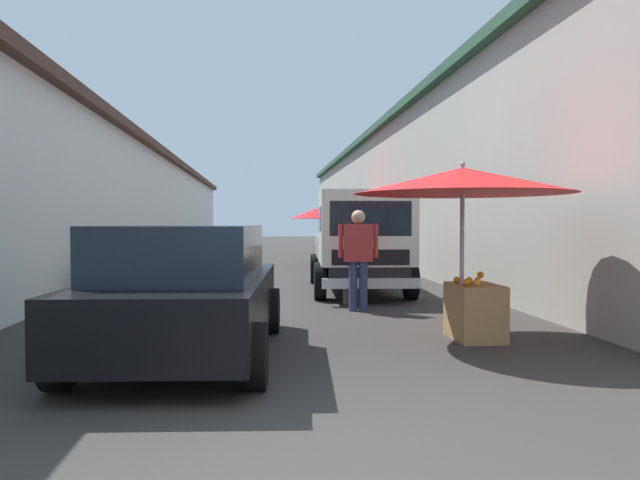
{
  "coord_description": "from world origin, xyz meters",
  "views": [
    {
      "loc": [
        -2.82,
        0.33,
        1.48
      ],
      "look_at": [
        7.91,
        -0.73,
        1.16
      ],
      "focal_mm": 32.54,
      "sensor_mm": 36.0,
      "label": 1
    }
  ],
  "objects_px": {
    "fruit_stall_far_right": "(352,214)",
    "parked_scooter": "(102,276)",
    "vendor_by_crates": "(358,252)",
    "delivery_truck": "(362,244)",
    "fruit_stall_far_left": "(464,196)",
    "vendor_in_shade": "(351,253)",
    "fruit_stall_near_right": "(324,219)",
    "hatchback_car": "(187,290)"
  },
  "relations": [
    {
      "from": "hatchback_car",
      "to": "vendor_by_crates",
      "type": "bearing_deg",
      "value": -38.34
    },
    {
      "from": "parked_scooter",
      "to": "vendor_in_shade",
      "type": "bearing_deg",
      "value": -103.94
    },
    {
      "from": "hatchback_car",
      "to": "delivery_truck",
      "type": "bearing_deg",
      "value": -28.9
    },
    {
      "from": "fruit_stall_far_left",
      "to": "vendor_in_shade",
      "type": "xyz_separation_m",
      "value": [
        3.32,
        0.93,
        -0.9
      ]
    },
    {
      "from": "fruit_stall_far_right",
      "to": "parked_scooter",
      "type": "xyz_separation_m",
      "value": [
        -9.81,
        6.44,
        -1.34
      ]
    },
    {
      "from": "vendor_by_crates",
      "to": "parked_scooter",
      "type": "bearing_deg",
      "value": 66.57
    },
    {
      "from": "vendor_by_crates",
      "to": "fruit_stall_far_right",
      "type": "bearing_deg",
      "value": -8.36
    },
    {
      "from": "vendor_by_crates",
      "to": "parked_scooter",
      "type": "distance_m",
      "value": 5.15
    },
    {
      "from": "fruit_stall_far_right",
      "to": "vendor_in_shade",
      "type": "xyz_separation_m",
      "value": [
        -10.98,
        1.73,
        -0.87
      ]
    },
    {
      "from": "delivery_truck",
      "to": "vendor_by_crates",
      "type": "distance_m",
      "value": 2.12
    },
    {
      "from": "vendor_by_crates",
      "to": "vendor_in_shade",
      "type": "xyz_separation_m",
      "value": [
        0.87,
        -0.01,
        -0.06
      ]
    },
    {
      "from": "fruit_stall_near_right",
      "to": "parked_scooter",
      "type": "distance_m",
      "value": 8.91
    },
    {
      "from": "fruit_stall_far_left",
      "to": "delivery_truck",
      "type": "bearing_deg",
      "value": 6.56
    },
    {
      "from": "fruit_stall_far_right",
      "to": "vendor_by_crates",
      "type": "xyz_separation_m",
      "value": [
        -11.85,
        1.74,
        -0.81
      ]
    },
    {
      "from": "fruit_stall_far_right",
      "to": "parked_scooter",
      "type": "distance_m",
      "value": 11.82
    },
    {
      "from": "fruit_stall_far_right",
      "to": "vendor_in_shade",
      "type": "height_order",
      "value": "fruit_stall_far_right"
    },
    {
      "from": "delivery_truck",
      "to": "vendor_in_shade",
      "type": "bearing_deg",
      "value": 161.38
    },
    {
      "from": "fruit_stall_far_left",
      "to": "vendor_in_shade",
      "type": "bearing_deg",
      "value": 15.64
    },
    {
      "from": "parked_scooter",
      "to": "delivery_truck",
      "type": "bearing_deg",
      "value": -89.52
    },
    {
      "from": "fruit_stall_far_right",
      "to": "fruit_stall_far_left",
      "type": "bearing_deg",
      "value": 176.79
    },
    {
      "from": "fruit_stall_near_right",
      "to": "fruit_stall_far_left",
      "type": "xyz_separation_m",
      "value": [
        -11.71,
        -0.54,
        0.23
      ]
    },
    {
      "from": "fruit_stall_near_right",
      "to": "parked_scooter",
      "type": "bearing_deg",
      "value": 144.77
    },
    {
      "from": "hatchback_car",
      "to": "vendor_in_shade",
      "type": "xyz_separation_m",
      "value": [
        3.93,
        -2.43,
        0.18
      ]
    },
    {
      "from": "hatchback_car",
      "to": "delivery_truck",
      "type": "height_order",
      "value": "delivery_truck"
    },
    {
      "from": "fruit_stall_far_left",
      "to": "fruit_stall_far_right",
      "type": "height_order",
      "value": "fruit_stall_far_right"
    },
    {
      "from": "fruit_stall_far_left",
      "to": "fruit_stall_near_right",
      "type": "bearing_deg",
      "value": 2.65
    },
    {
      "from": "fruit_stall_near_right",
      "to": "fruit_stall_far_right",
      "type": "xyz_separation_m",
      "value": [
        2.6,
        -1.35,
        0.2
      ]
    },
    {
      "from": "vendor_in_shade",
      "to": "hatchback_car",
      "type": "bearing_deg",
      "value": 148.26
    },
    {
      "from": "vendor_in_shade",
      "to": "parked_scooter",
      "type": "bearing_deg",
      "value": 76.06
    },
    {
      "from": "fruit_stall_far_right",
      "to": "delivery_truck",
      "type": "distance_m",
      "value": 9.89
    },
    {
      "from": "delivery_truck",
      "to": "parked_scooter",
      "type": "relative_size",
      "value": 2.96
    },
    {
      "from": "hatchback_car",
      "to": "vendor_by_crates",
      "type": "relative_size",
      "value": 2.38
    },
    {
      "from": "fruit_stall_far_left",
      "to": "delivery_truck",
      "type": "relative_size",
      "value": 0.55
    },
    {
      "from": "hatchback_car",
      "to": "delivery_truck",
      "type": "distance_m",
      "value": 5.88
    },
    {
      "from": "fruit_stall_near_right",
      "to": "fruit_stall_far_right",
      "type": "height_order",
      "value": "fruit_stall_far_right"
    },
    {
      "from": "fruit_stall_far_left",
      "to": "delivery_truck",
      "type": "xyz_separation_m",
      "value": [
        4.53,
        0.52,
        -0.78
      ]
    },
    {
      "from": "delivery_truck",
      "to": "vendor_by_crates",
      "type": "height_order",
      "value": "delivery_truck"
    },
    {
      "from": "hatchback_car",
      "to": "vendor_by_crates",
      "type": "height_order",
      "value": "vendor_by_crates"
    },
    {
      "from": "parked_scooter",
      "to": "fruit_stall_far_right",
      "type": "bearing_deg",
      "value": -33.29
    },
    {
      "from": "vendor_by_crates",
      "to": "vendor_in_shade",
      "type": "distance_m",
      "value": 0.87
    },
    {
      "from": "hatchback_car",
      "to": "vendor_in_shade",
      "type": "height_order",
      "value": "vendor_in_shade"
    },
    {
      "from": "fruit_stall_near_right",
      "to": "hatchback_car",
      "type": "xyz_separation_m",
      "value": [
        -12.32,
        2.82,
        -0.85
      ]
    }
  ]
}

